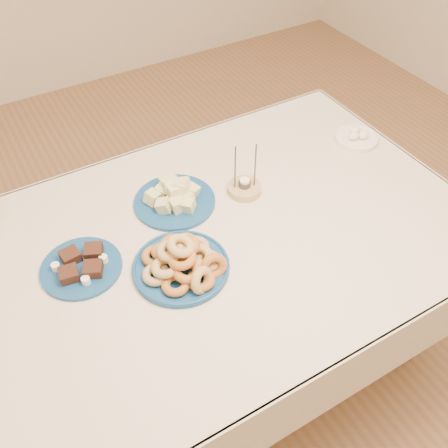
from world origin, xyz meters
The scene contains 7 objects.
ground centered at (0.00, 0.00, 0.00)m, with size 5.00×5.00×0.00m, color brown.
dining_table centered at (0.00, 0.00, 0.64)m, with size 1.71×1.11×0.75m.
donut_platter centered at (-0.16, -0.07, 0.78)m, with size 0.37×0.37×0.13m.
melon_plate centered at (-0.04, 0.21, 0.78)m, with size 0.35×0.35×0.10m.
brownie_plate centered at (-0.42, 0.09, 0.76)m, with size 0.27×0.27×0.04m.
candle_holder centered at (0.19, 0.14, 0.77)m, with size 0.15×0.15×0.20m.
egg_bowl centered at (0.73, 0.17, 0.77)m, with size 0.19×0.19×0.06m.
Camera 1 is at (-0.53, -0.96, 1.91)m, focal length 40.00 mm.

